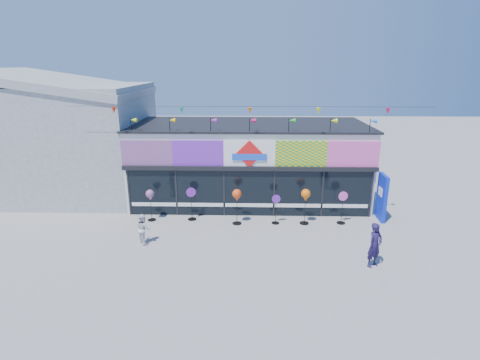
{
  "coord_description": "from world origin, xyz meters",
  "views": [
    {
      "loc": [
        -0.02,
        -13.53,
        7.08
      ],
      "look_at": [
        -0.4,
        2.0,
        2.25
      ],
      "focal_mm": 28.0,
      "sensor_mm": 36.0,
      "label": 1
    }
  ],
  "objects_px": {
    "spinner_1": "(191,203)",
    "child": "(143,229)",
    "spinner_3": "(276,208)",
    "spinner_4": "(306,196)",
    "blue_sign": "(382,197)",
    "adult_man": "(375,245)",
    "spinner_5": "(342,207)",
    "spinner_0": "(150,196)",
    "spinner_2": "(237,196)"
  },
  "relations": [
    {
      "from": "spinner_1",
      "to": "spinner_3",
      "type": "xyz_separation_m",
      "value": [
        3.94,
        -0.35,
        -0.1
      ]
    },
    {
      "from": "spinner_0",
      "to": "spinner_3",
      "type": "bearing_deg",
      "value": -2.17
    },
    {
      "from": "spinner_5",
      "to": "adult_man",
      "type": "xyz_separation_m",
      "value": [
        0.26,
        -3.83,
        0.02
      ]
    },
    {
      "from": "child",
      "to": "blue_sign",
      "type": "bearing_deg",
      "value": -112.44
    },
    {
      "from": "spinner_2",
      "to": "spinner_4",
      "type": "relative_size",
      "value": 1.0
    },
    {
      "from": "spinner_0",
      "to": "spinner_4",
      "type": "height_order",
      "value": "spinner_4"
    },
    {
      "from": "spinner_1",
      "to": "spinner_4",
      "type": "distance_m",
      "value": 5.31
    },
    {
      "from": "spinner_0",
      "to": "spinner_2",
      "type": "relative_size",
      "value": 0.9
    },
    {
      "from": "spinner_3",
      "to": "adult_man",
      "type": "bearing_deg",
      "value": -48.6
    },
    {
      "from": "spinner_0",
      "to": "spinner_1",
      "type": "relative_size",
      "value": 0.96
    },
    {
      "from": "blue_sign",
      "to": "adult_man",
      "type": "bearing_deg",
      "value": -110.24
    },
    {
      "from": "spinner_1",
      "to": "spinner_2",
      "type": "height_order",
      "value": "spinner_2"
    },
    {
      "from": "blue_sign",
      "to": "spinner_5",
      "type": "bearing_deg",
      "value": -163.51
    },
    {
      "from": "spinner_4",
      "to": "adult_man",
      "type": "relative_size",
      "value": 1.0
    },
    {
      "from": "spinner_1",
      "to": "spinner_3",
      "type": "bearing_deg",
      "value": -5.08
    },
    {
      "from": "spinner_3",
      "to": "child",
      "type": "bearing_deg",
      "value": -159.23
    },
    {
      "from": "spinner_5",
      "to": "child",
      "type": "height_order",
      "value": "spinner_5"
    },
    {
      "from": "blue_sign",
      "to": "spinner_1",
      "type": "xyz_separation_m",
      "value": [
        -8.93,
        -0.28,
        -0.26
      ]
    },
    {
      "from": "spinner_0",
      "to": "child",
      "type": "xyz_separation_m",
      "value": [
        0.27,
        -2.33,
        -0.58
      ]
    },
    {
      "from": "blue_sign",
      "to": "spinner_5",
      "type": "xyz_separation_m",
      "value": [
        -1.95,
        -0.55,
        -0.29
      ]
    },
    {
      "from": "blue_sign",
      "to": "spinner_3",
      "type": "height_order",
      "value": "blue_sign"
    },
    {
      "from": "spinner_0",
      "to": "spinner_4",
      "type": "relative_size",
      "value": 0.9
    },
    {
      "from": "spinner_2",
      "to": "adult_man",
      "type": "height_order",
      "value": "spinner_2"
    },
    {
      "from": "spinner_0",
      "to": "spinner_1",
      "type": "bearing_deg",
      "value": 3.92
    },
    {
      "from": "spinner_0",
      "to": "spinner_5",
      "type": "bearing_deg",
      "value": -0.91
    },
    {
      "from": "spinner_0",
      "to": "adult_man",
      "type": "relative_size",
      "value": 0.91
    },
    {
      "from": "spinner_0",
      "to": "spinner_5",
      "type": "height_order",
      "value": "spinner_5"
    },
    {
      "from": "spinner_4",
      "to": "spinner_0",
      "type": "bearing_deg",
      "value": 178.25
    },
    {
      "from": "spinner_1",
      "to": "spinner_2",
      "type": "relative_size",
      "value": 0.95
    },
    {
      "from": "blue_sign",
      "to": "adult_man",
      "type": "height_order",
      "value": "blue_sign"
    },
    {
      "from": "spinner_2",
      "to": "child",
      "type": "bearing_deg",
      "value": -151.83
    },
    {
      "from": "blue_sign",
      "to": "spinner_1",
      "type": "relative_size",
      "value": 1.38
    },
    {
      "from": "adult_man",
      "to": "blue_sign",
      "type": "bearing_deg",
      "value": 36.01
    },
    {
      "from": "spinner_5",
      "to": "child",
      "type": "bearing_deg",
      "value": -165.73
    },
    {
      "from": "spinner_1",
      "to": "spinner_4",
      "type": "bearing_deg",
      "value": -3.78
    },
    {
      "from": "blue_sign",
      "to": "adult_man",
      "type": "relative_size",
      "value": 1.31
    },
    {
      "from": "spinner_3",
      "to": "spinner_4",
      "type": "relative_size",
      "value": 0.83
    },
    {
      "from": "blue_sign",
      "to": "spinner_3",
      "type": "relative_size",
      "value": 1.57
    },
    {
      "from": "spinner_1",
      "to": "adult_man",
      "type": "xyz_separation_m",
      "value": [
        7.25,
        -4.1,
        -0.0
      ]
    },
    {
      "from": "spinner_4",
      "to": "child",
      "type": "height_order",
      "value": "spinner_4"
    },
    {
      "from": "spinner_2",
      "to": "spinner_3",
      "type": "bearing_deg",
      "value": 2.84
    },
    {
      "from": "adult_man",
      "to": "spinner_3",
      "type": "bearing_deg",
      "value": 98.46
    },
    {
      "from": "spinner_0",
      "to": "spinner_2",
      "type": "xyz_separation_m",
      "value": [
        4.04,
        -0.31,
        0.13
      ]
    },
    {
      "from": "spinner_2",
      "to": "spinner_4",
      "type": "xyz_separation_m",
      "value": [
        3.12,
        0.09,
        -0.0
      ]
    },
    {
      "from": "spinner_2",
      "to": "child",
      "type": "xyz_separation_m",
      "value": [
        -3.77,
        -2.02,
        -0.71
      ]
    },
    {
      "from": "spinner_4",
      "to": "adult_man",
      "type": "bearing_deg",
      "value": -62.24
    },
    {
      "from": "spinner_1",
      "to": "child",
      "type": "height_order",
      "value": "spinner_1"
    },
    {
      "from": "spinner_4",
      "to": "child",
      "type": "distance_m",
      "value": 7.24
    },
    {
      "from": "spinner_0",
      "to": "adult_man",
      "type": "xyz_separation_m",
      "value": [
        9.14,
        -3.97,
        -0.38
      ]
    },
    {
      "from": "blue_sign",
      "to": "spinner_5",
      "type": "height_order",
      "value": "blue_sign"
    }
  ]
}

